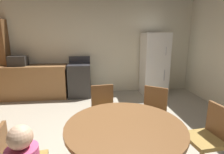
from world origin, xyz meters
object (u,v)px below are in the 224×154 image
object	(u,v)px
dining_table	(125,137)
chair_north	(104,108)
chair_northeast	(153,111)
microwave	(18,61)
chair_east	(210,135)
refrigerator	(154,64)
oven_range	(80,80)

from	to	relation	value
dining_table	chair_north	xyz separation A→B (m)	(-0.16, 1.06, -0.11)
chair_northeast	chair_north	distance (m)	0.80
dining_table	chair_north	size ratio (longest dim) A/B	1.47
dining_table	microwave	bearing A→B (deg)	125.44
microwave	chair_east	size ratio (longest dim) A/B	0.51
microwave	refrigerator	bearing A→B (deg)	-0.77
chair_east	chair_north	xyz separation A→B (m)	(-1.22, 0.96, 0.00)
refrigerator	microwave	bearing A→B (deg)	179.23
microwave	chair_north	bearing A→B (deg)	-45.20
dining_table	chair_northeast	world-z (taller)	chair_northeast
refrigerator	chair_north	bearing A→B (deg)	-127.28
chair_east	chair_northeast	xyz separation A→B (m)	(-0.44, 0.77, 0.00)
refrigerator	dining_table	distance (m)	3.47
dining_table	chair_northeast	size ratio (longest dim) A/B	1.47
oven_range	chair_north	size ratio (longest dim) A/B	1.26
refrigerator	chair_north	xyz separation A→B (m)	(-1.59, -2.08, -0.38)
oven_range	chair_northeast	world-z (taller)	oven_range
oven_range	dining_table	bearing A→B (deg)	-77.80
chair_north	chair_northeast	bearing A→B (deg)	68.03
chair_east	chair_northeast	distance (m)	0.89
oven_range	dining_table	distance (m)	3.28
microwave	dining_table	world-z (taller)	microwave
microwave	dining_table	distance (m)	3.95
chair_east	chair_north	size ratio (longest dim) A/B	1.00
oven_range	refrigerator	world-z (taller)	refrigerator
oven_range	microwave	distance (m)	1.68
chair_east	chair_north	distance (m)	1.56
refrigerator	chair_northeast	bearing A→B (deg)	-109.52
dining_table	chair_east	xyz separation A→B (m)	(1.07, 0.10, -0.11)
refrigerator	chair_north	distance (m)	2.65
refrigerator	chair_east	bearing A→B (deg)	-96.80
chair_east	chair_north	world-z (taller)	same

